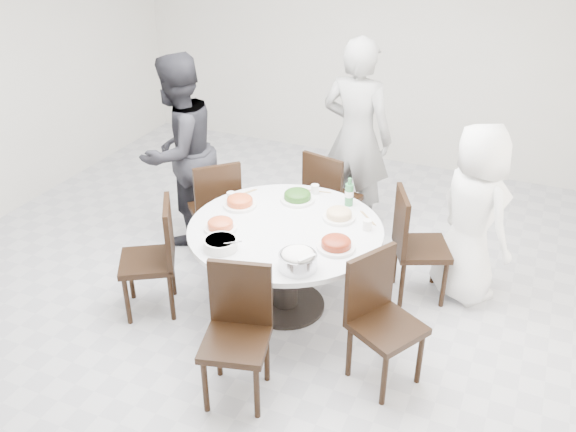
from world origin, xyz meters
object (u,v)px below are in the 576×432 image
at_px(diner_middle, 356,138).
at_px(rice_bowl, 298,261).
at_px(chair_nw, 214,205).
at_px(diner_left, 179,151).
at_px(beverage_bottle, 349,192).
at_px(chair_se, 387,325).
at_px(chair_n, 333,197).
at_px(chair_s, 235,340).
at_px(diner_right, 473,215).
at_px(chair_sw, 147,259).
at_px(dining_table, 285,268).
at_px(chair_ne, 422,246).
at_px(soup_bowl, 221,244).

relative_size(diner_middle, rice_bowl, 7.21).
xyz_separation_m(chair_nw, diner_middle, (1.03, 0.96, 0.47)).
height_order(chair_nw, diner_left, diner_left).
relative_size(diner_left, beverage_bottle, 7.49).
bearing_deg(chair_se, chair_n, 60.54).
bearing_deg(chair_nw, diner_middle, 178.03).
xyz_separation_m(chair_n, chair_nw, (-0.94, -0.60, 0.00)).
xyz_separation_m(chair_n, diner_left, (-1.34, -0.48, 0.42)).
xyz_separation_m(diner_middle, rice_bowl, (0.23, -1.98, -0.14)).
height_order(chair_s, diner_right, diner_right).
bearing_deg(chair_s, beverage_bottle, 67.23).
bearing_deg(rice_bowl, chair_sw, 178.73).
distance_m(dining_table, chair_s, 1.04).
bearing_deg(rice_bowl, diner_left, 145.53).
distance_m(chair_ne, chair_s, 1.84).
relative_size(chair_s, diner_left, 0.53).
height_order(chair_se, diner_middle, diner_middle).
distance_m(chair_s, diner_left, 2.26).
relative_size(diner_right, soup_bowl, 6.07).
bearing_deg(chair_s, chair_se, 17.86).
bearing_deg(dining_table, diner_middle, 87.15).
bearing_deg(dining_table, soup_bowl, -122.56).
bearing_deg(chair_s, diner_right, 42.02).
bearing_deg(dining_table, chair_sw, -155.04).
xyz_separation_m(chair_ne, chair_n, (-0.96, 0.54, 0.00)).
height_order(diner_middle, diner_left, diner_middle).
bearing_deg(rice_bowl, chair_n, 101.05).
height_order(chair_se, beverage_bottle, beverage_bottle).
xyz_separation_m(chair_s, chair_se, (0.86, 0.54, 0.00)).
bearing_deg(soup_bowl, chair_ne, 40.52).
bearing_deg(chair_se, rice_bowl, 119.48).
relative_size(dining_table, diner_middle, 0.79).
bearing_deg(soup_bowl, chair_sw, 178.93).
xyz_separation_m(chair_ne, chair_nw, (-1.90, -0.06, 0.00)).
height_order(dining_table, soup_bowl, soup_bowl).
xyz_separation_m(chair_s, diner_right, (1.19, 1.80, 0.28)).
bearing_deg(chair_ne, beverage_bottle, 71.34).
bearing_deg(chair_sw, dining_table, 83.26).
bearing_deg(chair_n, chair_ne, 164.86).
bearing_deg(chair_sw, beverage_bottle, 95.45).
bearing_deg(chair_ne, soup_bowl, 106.35).
xyz_separation_m(chair_n, soup_bowl, (-0.29, -1.61, 0.31)).
xyz_separation_m(dining_table, rice_bowl, (0.31, -0.49, 0.43)).
distance_m(chair_ne, chair_n, 1.10).
bearing_deg(diner_middle, chair_nw, 48.58).
bearing_deg(soup_bowl, diner_left, 133.14).
height_order(chair_ne, soup_bowl, chair_ne).
relative_size(chair_sw, diner_middle, 0.50).
xyz_separation_m(dining_table, diner_right, (1.29, 0.77, 0.38)).
relative_size(dining_table, rice_bowl, 5.69).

